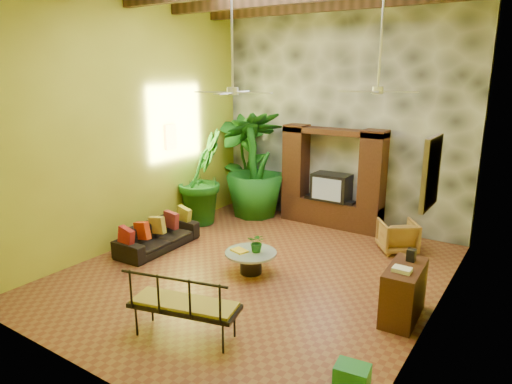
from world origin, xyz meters
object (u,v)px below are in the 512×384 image
Objects in this scene: entertainment_center at (332,185)px; ceiling_fan_front at (232,78)px; ceiling_fan_back at (378,78)px; iron_bench at (180,302)px; wicker_armchair at (398,236)px; green_bin at (352,379)px; sofa at (158,236)px; tall_plant_a at (243,161)px; tall_plant_c at (255,164)px; side_console at (404,292)px; tall_plant_b at (202,177)px; coffee_table at (251,259)px.

ceiling_fan_front reaches higher than entertainment_center.
ceiling_fan_back reaches higher than iron_bench.
iron_bench is (0.33, -5.48, -0.43)m from entertainment_center.
wicker_armchair is 1.85× the size of green_bin.
entertainment_center is 2.07m from wicker_armchair.
sofa is 3.47m from tall_plant_a.
tall_plant_c is at bearing 133.08° from green_bin.
sofa is at bearing -3.85° from wicker_armchair.
side_console reaches higher than wicker_armchair.
iron_bench is (2.24, -5.14, -0.76)m from tall_plant_c.
tall_plant_a is at bearing 179.94° from entertainment_center.
iron_bench reaches higher than green_bin.
ceiling_fan_front reaches higher than sofa.
ceiling_fan_front is at bearing 90.65° from iron_bench.
ceiling_fan_back is at bearing 44.34° from wicker_armchair.
iron_bench is at bearing -53.24° from tall_plant_b.
wicker_armchair is 0.27× the size of tall_plant_c.
entertainment_center reaches higher than tall_plant_b.
tall_plant_b reaches higher than wicker_armchair.
ceiling_fan_back is 1.18× the size of iron_bench.
green_bin is at bearing -92.98° from side_console.
tall_plant_a is (-4.31, 0.77, 0.94)m from wicker_armchair.
entertainment_center is 0.92× the size of tall_plant_c.
tall_plant_a reaches higher than iron_bench.
coffee_table is (2.23, 0.08, -0.01)m from sofa.
green_bin is at bearing -30.53° from ceiling_fan_front.
green_bin is at bearing -72.25° from ceiling_fan_back.
tall_plant_c is (0.60, -0.35, 0.04)m from tall_plant_a.
tall_plant_c is (0.75, 1.14, 0.20)m from tall_plant_b.
side_console reaches higher than sofa.
ceiling_fan_back is at bearing 41.63° from ceiling_fan_front.
ceiling_fan_front is at bearing -114.25° from coffee_table.
ceiling_fan_front is 0.84× the size of tall_plant_b.
sofa is 1.98× the size of coffee_table.
entertainment_center is 3.31m from coffee_table.
tall_plant_a reaches higher than coffee_table.
ceiling_fan_back is at bearing 55.69° from iron_bench.
side_console is at bearing 28.73° from iron_bench.
ceiling_fan_back is 3.30m from wicker_armchair.
iron_bench is at bearing -139.61° from side_console.
ceiling_fan_front is at bearing 149.47° from green_bin.
tall_plant_a is 6.69× the size of green_bin.
ceiling_fan_back reaches higher than sofa.
tall_plant_a is 1.14× the size of tall_plant_b.
wicker_armchair is at bearing -6.48° from tall_plant_c.
wicker_armchair is (2.01, 2.77, -3.08)m from ceiling_fan_front.
side_console is at bearing -32.62° from tall_plant_a.
tall_plant_b is 0.85× the size of tall_plant_c.
coffee_table is at bearing -53.08° from tall_plant_a.
tall_plant_a is at bearing 126.92° from coffee_table.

